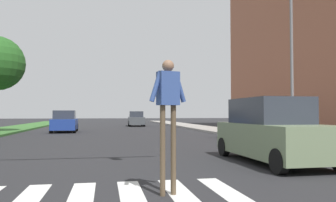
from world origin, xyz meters
The scene contains 8 objects.
ground_plane centered at (0.00, 30.00, 0.00)m, with size 140.00×140.00×0.00m, color #262628.
crosswalk centered at (0.00, 6.37, 0.00)m, with size 4.95×2.20×0.01m.
sidewalk_right centered at (9.29, 28.00, 0.07)m, with size 3.00×64.00×0.15m, color #9E9991.
street_lamp_right centered at (8.69, 14.77, 4.59)m, with size 1.02×0.24×7.50m.
pedestrian_performer centered at (1.10, 6.10, 1.66)m, with size 0.74×0.33×2.49m.
suv_crossing centered at (4.98, 9.56, 0.93)m, with size 2.04×4.64×1.97m.
sedan_midblock centered at (-3.19, 27.72, 0.79)m, with size 2.00×4.07×1.71m.
sedan_distant centered at (3.51, 39.24, 0.79)m, with size 1.98×4.49×1.72m.
Camera 1 is at (-0.04, -0.01, 1.50)m, focal length 36.05 mm.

